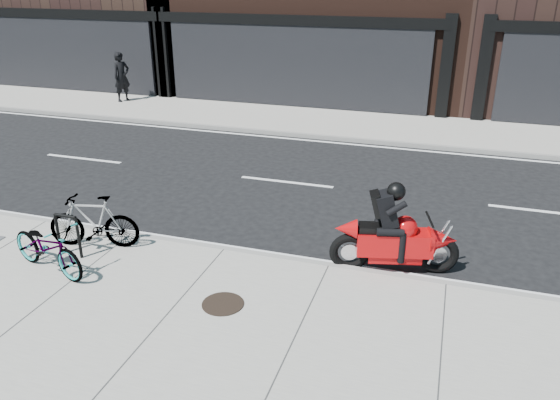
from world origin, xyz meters
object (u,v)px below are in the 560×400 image
(bicycle_rear, at_px, (93,221))
(motorcycle, at_px, (401,236))
(bicycle_front, at_px, (47,247))
(pedestrian, at_px, (122,77))
(manhole_cover, at_px, (223,304))
(bike_rack, at_px, (68,232))

(bicycle_rear, bearing_deg, motorcycle, 87.41)
(bicycle_rear, relative_size, motorcycle, 0.77)
(bicycle_front, distance_m, pedestrian, 13.33)
(motorcycle, bearing_deg, manhole_cover, -153.75)
(manhole_cover, bearing_deg, bicycle_rear, 160.60)
(motorcycle, relative_size, manhole_cover, 3.38)
(bike_rack, xyz_separation_m, pedestrian, (-6.07, 11.28, 0.46))
(motorcycle, height_order, manhole_cover, motorcycle)
(bike_rack, bearing_deg, pedestrian, 118.27)
(bike_rack, height_order, pedestrian, pedestrian)
(bike_rack, height_order, bicycle_front, bicycle_front)
(motorcycle, bearing_deg, bike_rack, -179.49)
(bicycle_rear, distance_m, motorcycle, 5.59)
(bicycle_front, height_order, pedestrian, pedestrian)
(motorcycle, xyz_separation_m, pedestrian, (-11.78, 9.79, 0.39))
(bicycle_rear, bearing_deg, pedestrian, -163.03)
(bike_rack, relative_size, bicycle_front, 0.46)
(bicycle_front, relative_size, bicycle_rear, 1.04)
(bicycle_rear, height_order, motorcycle, motorcycle)
(motorcycle, height_order, pedestrian, pedestrian)
(bicycle_front, relative_size, pedestrian, 0.94)
(bicycle_rear, xyz_separation_m, motorcycle, (5.50, 1.03, 0.04))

